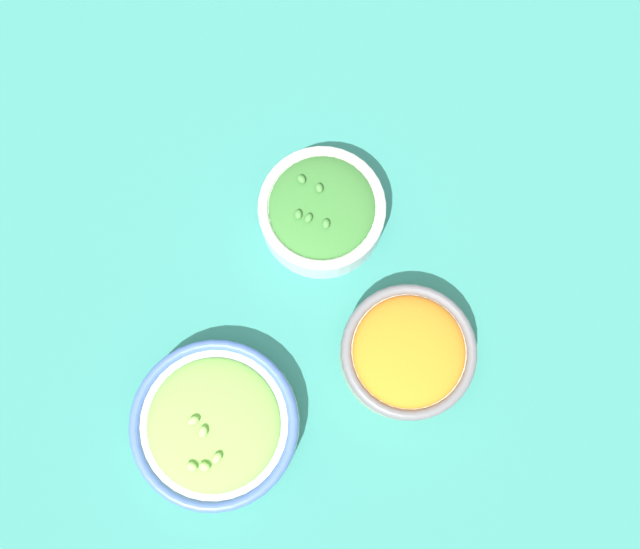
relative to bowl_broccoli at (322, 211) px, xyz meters
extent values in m
plane|color=#337F75|center=(0.07, 0.01, -0.04)|extent=(3.00, 3.00, 0.00)
cylinder|color=silver|center=(0.00, 0.00, -0.01)|extent=(0.15, 0.15, 0.05)
torus|color=silver|center=(0.00, 0.00, 0.02)|extent=(0.15, 0.15, 0.01)
ellipsoid|color=#387533|center=(0.00, 0.00, 0.02)|extent=(0.12, 0.12, 0.03)
ellipsoid|color=#47893D|center=(0.02, -0.01, 0.04)|extent=(0.01, 0.01, 0.01)
ellipsoid|color=#47893D|center=(-0.02, -0.03, 0.03)|extent=(0.01, 0.01, 0.01)
ellipsoid|color=#47893D|center=(-0.02, -0.01, 0.04)|extent=(0.01, 0.01, 0.01)
ellipsoid|color=#47893D|center=(0.02, 0.00, 0.04)|extent=(0.01, 0.01, 0.01)
ellipsoid|color=#47893D|center=(0.02, -0.02, 0.03)|extent=(0.01, 0.01, 0.01)
cylinder|color=beige|center=(0.15, 0.12, -0.01)|extent=(0.15, 0.15, 0.05)
torus|color=slate|center=(0.15, 0.12, 0.01)|extent=(0.15, 0.15, 0.01)
ellipsoid|color=orange|center=(0.15, 0.12, 0.01)|extent=(0.13, 0.13, 0.04)
cylinder|color=#B2C1CC|center=(0.26, -0.09, -0.02)|extent=(0.19, 0.19, 0.04)
torus|color=#4766B7|center=(0.26, -0.09, 0.00)|extent=(0.19, 0.19, 0.01)
ellipsoid|color=#7ABC4C|center=(0.26, -0.09, 0.00)|extent=(0.15, 0.15, 0.03)
ellipsoid|color=#99D166|center=(0.31, -0.09, 0.02)|extent=(0.01, 0.01, 0.01)
ellipsoid|color=#99D166|center=(0.26, -0.11, 0.02)|extent=(0.01, 0.02, 0.01)
ellipsoid|color=#99D166|center=(0.30, -0.08, 0.02)|extent=(0.02, 0.01, 0.01)
ellipsoid|color=#99D166|center=(0.27, -0.09, 0.02)|extent=(0.01, 0.01, 0.01)
ellipsoid|color=#99D166|center=(0.31, -0.10, 0.02)|extent=(0.01, 0.02, 0.01)
camera|label=1|loc=(0.23, 0.03, 0.81)|focal=40.00mm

